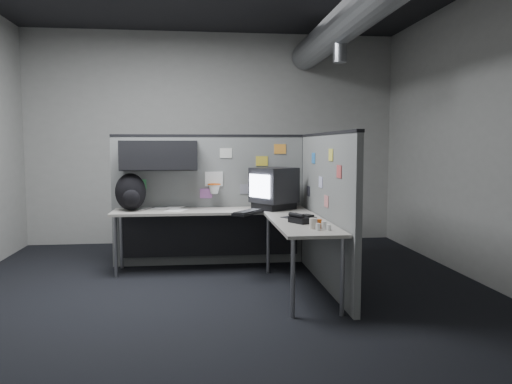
{
  "coord_description": "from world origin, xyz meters",
  "views": [
    {
      "loc": [
        -0.24,
        -4.93,
        1.49
      ],
      "look_at": [
        0.37,
        0.35,
        1.0
      ],
      "focal_mm": 35.0,
      "sensor_mm": 36.0,
      "label": 1
    }
  ],
  "objects": [
    {
      "name": "backpack",
      "position": [
        -1.03,
        1.03,
        0.94
      ],
      "size": [
        0.4,
        0.37,
        0.44
      ],
      "rotation": [
        0.0,
        0.0,
        -0.16
      ],
      "color": "black",
      "rests_on": "desk"
    },
    {
      "name": "mouse",
      "position": [
        0.77,
        0.24,
        0.75
      ],
      "size": [
        0.3,
        0.29,
        0.05
      ],
      "rotation": [
        0.0,
        0.0,
        -0.16
      ],
      "color": "black",
      "rests_on": "desk"
    },
    {
      "name": "monitor",
      "position": [
        0.66,
        0.95,
        0.99
      ],
      "size": [
        0.61,
        0.61,
        0.5
      ],
      "rotation": [
        0.0,
        0.0,
        -0.17
      ],
      "color": "black",
      "rests_on": "desk"
    },
    {
      "name": "bottles",
      "position": [
        0.87,
        -0.54,
        0.77
      ],
      "size": [
        0.14,
        0.17,
        0.08
      ],
      "rotation": [
        0.0,
        0.0,
        -0.06
      ],
      "color": "silver",
      "rests_on": "desk"
    },
    {
      "name": "keyboard",
      "position": [
        0.31,
        0.56,
        0.75
      ],
      "size": [
        0.39,
        0.45,
        0.04
      ],
      "rotation": [
        0.0,
        0.0,
        0.14
      ],
      "color": "black",
      "rests_on": "desk"
    },
    {
      "name": "desk",
      "position": [
        0.15,
        0.7,
        0.61
      ],
      "size": [
        2.31,
        2.11,
        0.73
      ],
      "color": "#A29D92",
      "rests_on": "ground"
    },
    {
      "name": "phone",
      "position": [
        0.77,
        -0.12,
        0.77
      ],
      "size": [
        0.28,
        0.28,
        0.1
      ],
      "rotation": [
        0.0,
        0.0,
        0.37
      ],
      "color": "black",
      "rests_on": "desk"
    },
    {
      "name": "partition_right",
      "position": [
        1.1,
        0.22,
        0.82
      ],
      "size": [
        0.07,
        2.23,
        1.63
      ],
      "color": "slate",
      "rests_on": "ground"
    },
    {
      "name": "cup",
      "position": [
        0.8,
        -0.49,
        0.78
      ],
      "size": [
        0.07,
        0.07,
        0.1
      ],
      "primitive_type": "cylinder",
      "rotation": [
        0.0,
        0.0,
        0.03
      ],
      "color": "beige",
      "rests_on": "desk"
    },
    {
      "name": "room",
      "position": [
        0.56,
        0.0,
        2.1
      ],
      "size": [
        5.62,
        5.62,
        3.22
      ],
      "color": "black",
      "rests_on": "ground"
    },
    {
      "name": "partition_back",
      "position": [
        -0.25,
        1.23,
        1.0
      ],
      "size": [
        2.44,
        0.42,
        1.63
      ],
      "color": "slate",
      "rests_on": "ground"
    },
    {
      "name": "papers",
      "position": [
        -0.67,
        1.15,
        0.74
      ],
      "size": [
        0.73,
        0.55,
        0.01
      ],
      "rotation": [
        0.0,
        0.0,
        -0.34
      ],
      "color": "white",
      "rests_on": "desk"
    }
  ]
}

